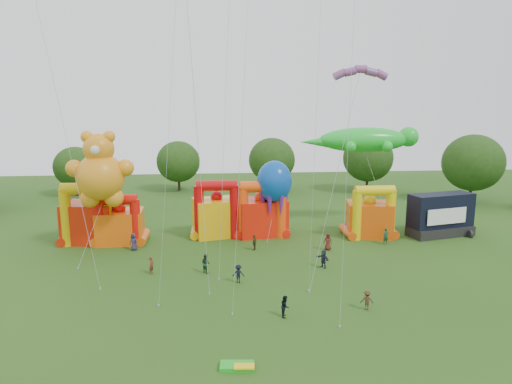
{
  "coord_description": "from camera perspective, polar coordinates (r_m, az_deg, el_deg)",
  "views": [
    {
      "loc": [
        -1.98,
        -23.25,
        15.16
      ],
      "look_at": [
        1.79,
        18.0,
        7.31
      ],
      "focal_mm": 32.0,
      "sensor_mm": 36.0,
      "label": 1
    }
  ],
  "objects": [
    {
      "name": "ground",
      "position": [
        27.82,
        -0.33,
        -22.28
      ],
      "size": [
        160.0,
        160.0,
        0.0
      ],
      "primitive_type": "plane",
      "color": "#1E4714",
      "rests_on": "ground"
    },
    {
      "name": "tree_ring",
      "position": [
        25.49,
        -3.21,
        -9.72
      ],
      "size": [
        125.96,
        128.08,
        12.07
      ],
      "color": "#352314",
      "rests_on": "ground"
    },
    {
      "name": "bouncy_castle_0",
      "position": [
        54.54,
        -20.06,
        -3.19
      ],
      "size": [
        5.89,
        4.9,
        7.0
      ],
      "color": "red",
      "rests_on": "ground"
    },
    {
      "name": "bouncy_castle_1",
      "position": [
        53.17,
        -16.67,
        -3.84
      ],
      "size": [
        5.21,
        4.27,
        5.76
      ],
      "color": "#E3560C",
      "rests_on": "ground"
    },
    {
      "name": "bouncy_castle_2",
      "position": [
        53.81,
        -4.91,
        -2.81
      ],
      "size": [
        6.03,
        5.26,
        6.84
      ],
      "color": "#E5A60C",
      "rests_on": "ground"
    },
    {
      "name": "bouncy_castle_3",
      "position": [
        54.05,
        0.61,
        -2.77
      ],
      "size": [
        6.33,
        5.42,
        6.73
      ],
      "color": "red",
      "rests_on": "ground"
    },
    {
      "name": "bouncy_castle_4",
      "position": [
        55.11,
        14.05,
        -2.99
      ],
      "size": [
        5.79,
        4.99,
        6.3
      ],
      "color": "#DB4B0B",
      "rests_on": "ground"
    },
    {
      "name": "stage_trailer",
      "position": [
        58.16,
        22.09,
        -2.71
      ],
      "size": [
        8.27,
        4.71,
        5.05
      ],
      "color": "black",
      "rests_on": "ground"
    },
    {
      "name": "teddy_bear_kite",
      "position": [
        49.19,
        -19.1,
        0.86
      ],
      "size": [
        6.87,
        7.89,
        12.79
      ],
      "color": "orange",
      "rests_on": "ground"
    },
    {
      "name": "gecko_kite",
      "position": [
        58.28,
        14.12,
        3.61
      ],
      "size": [
        15.26,
        9.73,
        12.64
      ],
      "color": "green",
      "rests_on": "ground"
    },
    {
      "name": "octopus_kite",
      "position": [
        52.55,
        2.24,
        0.31
      ],
      "size": [
        4.05,
        4.6,
        9.1
      ],
      "color": "#0B45AA",
      "rests_on": "ground"
    },
    {
      "name": "parafoil_kites",
      "position": [
        39.15,
        -10.37,
        6.27
      ],
      "size": [
        32.83,
        8.21,
        28.84
      ],
      "color": "red",
      "rests_on": "ground"
    },
    {
      "name": "diamond_kites",
      "position": [
        36.99,
        0.35,
        11.89
      ],
      "size": [
        15.55,
        16.22,
        38.13
      ],
      "color": "#D4093C",
      "rests_on": "ground"
    },
    {
      "name": "folded_kite_bundle",
      "position": [
        28.63,
        -2.27,
        -20.92
      ],
      "size": [
        2.08,
        1.25,
        0.31
      ],
      "color": "green",
      "rests_on": "ground"
    },
    {
      "name": "spectator_0",
      "position": [
        50.4,
        -15.04,
        -6.04
      ],
      "size": [
        1.07,
        0.89,
        1.86
      ],
      "primitive_type": "imported",
      "rotation": [
        0.0,
        0.0,
        -0.39
      ],
      "color": "#2E2844",
      "rests_on": "ground"
    },
    {
      "name": "spectator_1",
      "position": [
        43.25,
        -12.94,
        -8.9
      ],
      "size": [
        0.53,
        0.68,
        1.66
      ],
      "primitive_type": "imported",
      "rotation": [
        0.0,
        0.0,
        1.33
      ],
      "color": "maroon",
      "rests_on": "ground"
    },
    {
      "name": "spectator_2",
      "position": [
        42.68,
        -6.31,
        -8.86
      ],
      "size": [
        1.08,
        1.09,
        1.78
      ],
      "primitive_type": "imported",
      "rotation": [
        0.0,
        0.0,
        2.3
      ],
      "color": "#193E22",
      "rests_on": "ground"
    },
    {
      "name": "spectator_3",
      "position": [
        40.23,
        -2.21,
        -10.17
      ],
      "size": [
        1.12,
        0.73,
        1.62
      ],
      "primitive_type": "imported",
      "rotation": [
        0.0,
        0.0,
        3.01
      ],
      "color": "black",
      "rests_on": "ground"
    },
    {
      "name": "spectator_4",
      "position": [
        48.82,
        -0.2,
        -6.32
      ],
      "size": [
        0.78,
        1.07,
        1.68
      ],
      "primitive_type": "imported",
      "rotation": [
        0.0,
        0.0,
        4.29
      ],
      "color": "#423B1A",
      "rests_on": "ground"
    },
    {
      "name": "spectator_5",
      "position": [
        44.15,
        8.42,
        -8.27
      ],
      "size": [
        1.27,
        1.64,
        1.74
      ],
      "primitive_type": "imported",
      "rotation": [
        0.0,
        0.0,
        5.26
      ],
      "color": "#212238",
      "rests_on": "ground"
    },
    {
      "name": "spectator_6",
      "position": [
        49.4,
        8.98,
        -6.16
      ],
      "size": [
        1.05,
        0.87,
        1.83
      ],
      "primitive_type": "imported",
      "rotation": [
        0.0,
        0.0,
        5.91
      ],
      "color": "#531D17",
      "rests_on": "ground"
    },
    {
      "name": "spectator_7",
      "position": [
        52.74,
        15.92,
        -5.34
      ],
      "size": [
        0.78,
        0.62,
        1.87
      ],
      "primitive_type": "imported",
      "rotation": [
        0.0,
        0.0,
        0.28
      ],
      "color": "#1B4428",
      "rests_on": "ground"
    },
    {
      "name": "spectator_8",
      "position": [
        34.28,
        3.67,
        -14.05
      ],
      "size": [
        0.75,
        0.89,
        1.6
      ],
      "primitive_type": "imported",
      "rotation": [
        0.0,
        0.0,
        1.37
      ],
      "color": "black",
      "rests_on": "ground"
    },
    {
      "name": "spectator_9",
      "position": [
        36.23,
        13.71,
        -13.0
      ],
      "size": [
        1.09,
        0.78,
        1.52
      ],
      "primitive_type": "imported",
      "rotation": [
        0.0,
        0.0,
        2.9
      ],
      "color": "#3F2A19",
      "rests_on": "ground"
    }
  ]
}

